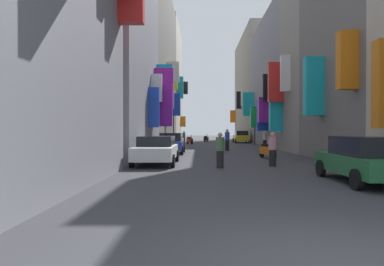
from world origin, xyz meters
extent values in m
plane|color=#38383D|center=(0.00, 30.00, 0.00)|extent=(140.00, 140.00, 0.00)
cube|color=white|center=(-4.64, 18.99, 4.52)|extent=(0.73, 0.47, 1.88)
cube|color=#19B2BF|center=(-4.39, 22.04, 5.68)|extent=(1.22, 0.50, 2.02)
cube|color=purple|center=(-4.30, 20.67, 4.70)|extent=(1.40, 0.63, 2.89)
cube|color=blue|center=(-4.66, 17.72, 3.14)|extent=(0.68, 0.36, 2.55)
cube|color=purple|center=(-4.31, 19.69, 3.44)|extent=(1.37, 0.43, 3.01)
cube|color=slate|center=(-8.00, 33.69, 8.77)|extent=(6.00, 21.60, 17.53)
cube|color=white|center=(-4.38, 30.32, 7.52)|extent=(1.24, 0.62, 2.02)
cube|color=blue|center=(-4.33, 30.63, 4.27)|extent=(1.35, 0.55, 2.26)
cube|color=yellow|center=(-4.53, 32.95, 7.59)|extent=(0.93, 0.44, 2.98)
cube|color=#BCB29E|center=(-8.00, 52.25, 9.30)|extent=(6.00, 15.50, 18.60)
cube|color=black|center=(-4.33, 54.71, 8.93)|extent=(1.34, 0.62, 2.12)
cube|color=orange|center=(-4.54, 55.65, 3.16)|extent=(0.92, 0.41, 1.83)
cube|color=#19B2BF|center=(-4.51, 45.65, 7.88)|extent=(0.97, 0.63, 3.17)
cube|color=slate|center=(8.00, 14.50, 7.70)|extent=(6.00, 9.22, 15.41)
cube|color=#19B2BF|center=(4.51, 14.76, 4.08)|extent=(0.97, 0.62, 3.19)
cube|color=orange|center=(4.60, 10.73, 4.68)|extent=(0.80, 0.52, 2.50)
cube|color=gray|center=(8.00, 21.84, 8.80)|extent=(6.00, 5.45, 17.59)
cube|color=red|center=(4.39, 23.37, 5.51)|extent=(1.22, 0.47, 3.16)
cube|color=#19B2BF|center=(4.49, 23.81, 3.10)|extent=(1.02, 0.59, 3.07)
cube|color=white|center=(4.67, 21.50, 5.89)|extent=(0.67, 0.49, 2.67)
cube|color=gray|center=(8.00, 32.91, 6.83)|extent=(6.00, 16.70, 13.67)
cube|color=blue|center=(4.44, 29.22, 3.10)|extent=(1.11, 0.65, 3.02)
cube|color=#19B2BF|center=(4.34, 38.09, 4.86)|extent=(1.33, 0.51, 2.91)
cube|color=black|center=(4.55, 27.47, 5.63)|extent=(0.90, 0.51, 2.36)
cube|color=green|center=(4.50, 34.04, 3.04)|extent=(1.00, 0.57, 2.21)
cube|color=purple|center=(4.40, 28.02, 3.57)|extent=(1.20, 0.62, 2.37)
cube|color=gray|center=(8.00, 50.63, 8.25)|extent=(6.00, 18.74, 16.50)
cube|color=orange|center=(4.51, 58.74, 4.18)|extent=(0.98, 0.52, 2.23)
cube|color=white|center=(4.51, 42.65, 6.14)|extent=(0.99, 0.50, 2.28)
cube|color=black|center=(4.63, 50.66, 6.47)|extent=(0.73, 0.49, 2.74)
cube|color=white|center=(-3.86, 12.59, 0.60)|extent=(1.83, 4.50, 0.60)
cube|color=black|center=(-3.86, 12.81, 1.14)|extent=(1.61, 2.52, 0.48)
cylinder|color=black|center=(-2.95, 11.11, 0.30)|extent=(0.18, 0.60, 0.60)
cylinder|color=black|center=(-4.78, 11.11, 0.30)|extent=(0.18, 0.60, 0.60)
cylinder|color=black|center=(-2.95, 14.07, 0.30)|extent=(0.18, 0.60, 0.60)
cylinder|color=black|center=(-4.78, 14.07, 0.30)|extent=(0.18, 0.60, 0.60)
cube|color=#B7B7BC|center=(-3.97, 25.09, 0.62)|extent=(1.67, 4.03, 0.63)
cube|color=black|center=(-3.97, 25.29, 1.18)|extent=(1.47, 2.25, 0.49)
cylinder|color=black|center=(-3.13, 23.76, 0.30)|extent=(0.18, 0.60, 0.60)
cylinder|color=black|center=(-4.81, 23.76, 0.30)|extent=(0.18, 0.60, 0.60)
cylinder|color=black|center=(-3.13, 26.42, 0.30)|extent=(0.18, 0.60, 0.60)
cylinder|color=black|center=(-4.81, 26.42, 0.30)|extent=(0.18, 0.60, 0.60)
cube|color=gold|center=(3.77, 40.73, 0.65)|extent=(1.71, 4.22, 0.69)
cube|color=black|center=(3.77, 40.52, 1.29)|extent=(1.50, 2.36, 0.59)
cylinder|color=black|center=(2.92, 42.12, 0.30)|extent=(0.18, 0.60, 0.60)
cylinder|color=black|center=(4.63, 42.12, 0.30)|extent=(0.18, 0.60, 0.60)
cylinder|color=black|center=(2.92, 39.34, 0.30)|extent=(0.18, 0.60, 0.60)
cylinder|color=black|center=(4.63, 39.34, 0.30)|extent=(0.18, 0.60, 0.60)
cube|color=#236638|center=(3.46, 6.94, 0.59)|extent=(1.66, 4.23, 0.58)
cube|color=black|center=(3.46, 6.73, 1.18)|extent=(1.46, 2.37, 0.60)
cylinder|color=black|center=(2.63, 8.34, 0.30)|extent=(0.18, 0.60, 0.60)
cylinder|color=black|center=(4.29, 8.34, 0.30)|extent=(0.18, 0.60, 0.60)
cylinder|color=black|center=(2.63, 5.55, 0.30)|extent=(0.18, 0.60, 0.60)
cube|color=navy|center=(-3.74, 20.10, 0.60)|extent=(1.66, 4.24, 0.60)
cube|color=black|center=(-3.74, 20.31, 1.18)|extent=(1.46, 2.37, 0.57)
cylinder|color=black|center=(-2.91, 18.70, 0.30)|extent=(0.18, 0.60, 0.60)
cylinder|color=black|center=(-4.58, 18.70, 0.30)|extent=(0.18, 0.60, 0.60)
cylinder|color=black|center=(-2.91, 21.50, 0.30)|extent=(0.18, 0.60, 0.60)
cylinder|color=black|center=(-4.58, 21.50, 0.30)|extent=(0.18, 0.60, 0.60)
cube|color=orange|center=(2.29, 16.18, 0.46)|extent=(0.76, 1.23, 0.45)
cube|color=black|center=(2.22, 16.38, 0.77)|extent=(0.47, 0.63, 0.16)
cylinder|color=#4C4C51|center=(2.46, 15.63, 0.79)|extent=(0.14, 0.28, 0.68)
cylinder|color=black|center=(2.50, 15.49, 0.24)|extent=(0.24, 0.49, 0.48)
cylinder|color=black|center=(2.07, 16.86, 0.24)|extent=(0.24, 0.49, 0.48)
cube|color=red|center=(-2.85, 36.21, 0.46)|extent=(0.83, 1.19, 0.45)
cube|color=black|center=(-2.93, 36.40, 0.77)|extent=(0.51, 0.64, 0.16)
cylinder|color=#4C4C51|center=(-2.64, 35.70, 0.79)|extent=(0.16, 0.28, 0.68)
cylinder|color=black|center=(-2.59, 35.57, 0.24)|extent=(0.28, 0.48, 0.48)
cylinder|color=black|center=(-3.11, 36.85, 0.24)|extent=(0.28, 0.48, 0.48)
cube|color=black|center=(-0.76, 43.24, 0.46)|extent=(0.73, 1.13, 0.45)
cube|color=black|center=(-0.81, 43.05, 0.77)|extent=(0.47, 0.63, 0.16)
cylinder|color=#4C4C51|center=(-0.60, 43.74, 0.79)|extent=(0.14, 0.28, 0.68)
cylinder|color=black|center=(-0.56, 43.86, 0.24)|extent=(0.24, 0.49, 0.48)
cylinder|color=black|center=(-0.95, 42.61, 0.24)|extent=(0.24, 0.49, 0.48)
cylinder|color=black|center=(-0.84, 11.01, 0.38)|extent=(0.45, 0.45, 0.76)
cylinder|color=#4C724C|center=(-0.84, 11.01, 1.06)|extent=(0.53, 0.53, 0.60)
sphere|color=tan|center=(-0.84, 11.01, 1.47)|extent=(0.21, 0.21, 0.21)
cylinder|color=black|center=(1.63, 11.75, 0.38)|extent=(0.37, 0.37, 0.77)
cylinder|color=pink|center=(1.63, 11.75, 1.07)|extent=(0.43, 0.43, 0.61)
sphere|color=tan|center=(1.63, 11.75, 1.48)|extent=(0.21, 0.21, 0.21)
cylinder|color=black|center=(4.14, 26.57, 0.39)|extent=(0.42, 0.42, 0.78)
cylinder|color=#B2AD9E|center=(4.14, 26.57, 1.09)|extent=(0.50, 0.50, 0.62)
sphere|color=tan|center=(4.14, 26.57, 1.51)|extent=(0.21, 0.21, 0.21)
cylinder|color=#282828|center=(-3.71, 40.17, 0.38)|extent=(0.41, 0.41, 0.75)
cylinder|color=#4C724C|center=(-3.71, 40.17, 1.05)|extent=(0.49, 0.49, 0.60)
sphere|color=tan|center=(-3.71, 40.17, 1.45)|extent=(0.20, 0.20, 0.20)
cylinder|color=black|center=(0.52, 23.58, 0.43)|extent=(0.45, 0.45, 0.85)
cylinder|color=#335199|center=(0.52, 23.58, 1.19)|extent=(0.54, 0.54, 0.67)
sphere|color=tan|center=(0.52, 23.58, 1.64)|extent=(0.23, 0.23, 0.23)
cylinder|color=#2D2D2D|center=(4.56, 34.59, 1.76)|extent=(0.12, 0.12, 3.52)
cube|color=black|center=(4.56, 34.59, 3.89)|extent=(0.26, 0.26, 0.75)
sphere|color=red|center=(4.56, 34.45, 4.14)|extent=(0.14, 0.14, 0.14)
sphere|color=orange|center=(4.56, 34.45, 3.89)|extent=(0.14, 0.14, 0.14)
sphere|color=green|center=(4.56, 34.45, 3.64)|extent=(0.14, 0.14, 0.14)
cylinder|color=#2D2D2D|center=(-4.56, 33.58, 1.90)|extent=(0.12, 0.12, 3.80)
cube|color=black|center=(-4.56, 33.58, 4.18)|extent=(0.26, 0.26, 0.75)
sphere|color=red|center=(-4.56, 33.44, 4.43)|extent=(0.14, 0.14, 0.14)
sphere|color=orange|center=(-4.56, 33.44, 4.18)|extent=(0.14, 0.14, 0.14)
sphere|color=green|center=(-4.56, 33.44, 3.93)|extent=(0.14, 0.14, 0.14)
camera|label=1|loc=(-1.79, -4.06, 1.69)|focal=31.89mm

